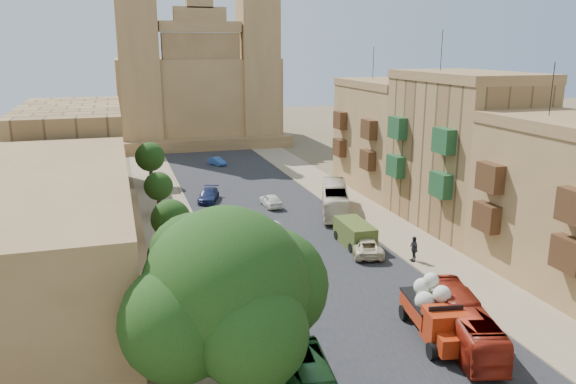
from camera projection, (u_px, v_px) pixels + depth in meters
road_surface at (275, 223)px, 52.02m from camera, size 14.00×140.00×0.01m
sidewalk_east at (369, 215)px, 54.72m from camera, size 5.00×140.00×0.01m
sidewalk_west at (172, 233)px, 49.33m from camera, size 5.00×140.00×0.01m
kerb_east at (345, 216)px, 54.00m from camera, size 0.25×140.00×0.12m
kerb_west at (200, 230)px, 50.02m from camera, size 0.25×140.00×0.12m
townhouse_c at (461, 150)px, 50.20m from camera, size 9.00×14.00×17.40m
townhouse_d at (389, 136)px, 63.34m from camera, size 9.00×14.00×15.90m
west_wall at (142, 269)px, 38.99m from camera, size 1.00×40.00×1.80m
west_building_low at (49, 241)px, 34.75m from camera, size 10.00×28.00×8.40m
west_building_mid at (73, 154)px, 58.61m from camera, size 10.00×22.00×10.00m
church at (197, 86)px, 94.63m from camera, size 28.00×22.50×36.30m
ficus_tree at (228, 295)px, 23.89m from camera, size 9.49×8.73×9.49m
street_tree_a at (192, 273)px, 31.65m from camera, size 3.41×3.41×5.24m
street_tree_b at (171, 219)px, 42.85m from camera, size 3.03×3.03×4.65m
street_tree_c at (158, 186)px, 54.02m from camera, size 2.78×2.78×4.27m
street_tree_d at (150, 157)px, 64.96m from camera, size 3.40×3.40×5.23m
red_truck at (435, 312)px, 31.30m from camera, size 3.22×6.23×3.48m
olive_pickup at (355, 234)px, 46.15m from camera, size 2.23×4.74×1.94m
bus_red_east at (462, 321)px, 30.90m from camera, size 4.21×8.94×2.43m
bus_cream_east at (335, 199)px, 54.95m from camera, size 5.59×10.22×2.79m
car_blue_a at (286, 299)px, 34.89m from camera, size 2.47×4.18×1.34m
car_white_a at (274, 232)px, 47.55m from camera, size 2.50×4.32×1.34m
car_cream at (366, 245)px, 44.26m from camera, size 3.45×5.29×1.35m
car_dkblue at (209, 195)px, 59.39m from camera, size 3.11×4.78×1.29m
car_white_b at (271, 200)px, 57.35m from camera, size 1.74×3.97×1.33m
car_blue_b at (217, 161)px, 77.58m from camera, size 2.34×3.44×1.07m
pedestrian_c at (414, 249)px, 42.62m from camera, size 0.59×1.20×1.98m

